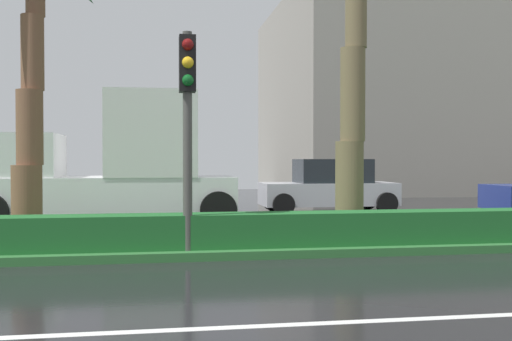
{
  "coord_description": "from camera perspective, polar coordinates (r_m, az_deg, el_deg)",
  "views": [
    {
      "loc": [
        2.6,
        -4.08,
        1.72
      ],
      "look_at": [
        5.32,
        12.39,
        1.4
      ],
      "focal_mm": 42.37,
      "sensor_mm": 36.0,
      "label": 1
    }
  ],
  "objects": [
    {
      "name": "ground_plane",
      "position": [
        13.46,
        -20.55,
        -6.55
      ],
      "size": [
        90.0,
        42.0,
        0.1
      ],
      "primitive_type": "cube",
      "color": "black"
    },
    {
      "name": "median_strip",
      "position": [
        12.47,
        -21.45,
        -6.58
      ],
      "size": [
        85.5,
        4.0,
        0.15
      ],
      "primitive_type": "cube",
      "color": "#2D6B33",
      "rests_on": "ground_plane"
    },
    {
      "name": "median_hedge",
      "position": [
        11.07,
        -22.99,
        -5.6
      ],
      "size": [
        76.5,
        0.7,
        0.6
      ],
      "color": "#1E6028",
      "rests_on": "median_strip"
    },
    {
      "name": "traffic_signal_median_right",
      "position": [
        10.44,
        -6.49,
        6.63
      ],
      "size": [
        0.28,
        0.43,
        3.75
      ],
      "color": "#4C4C47",
      "rests_on": "median_strip"
    },
    {
      "name": "box_truck_lead",
      "position": [
        16.16,
        -13.31,
        0.44
      ],
      "size": [
        6.4,
        2.64,
        3.46
      ],
      "rotation": [
        0.0,
        0.0,
        3.14
      ],
      "color": "white",
      "rests_on": "ground_plane"
    },
    {
      "name": "car_in_traffic_third",
      "position": [
        19.63,
        6.92,
        -1.53
      ],
      "size": [
        4.3,
        2.02,
        1.72
      ],
      "rotation": [
        0.0,
        0.0,
        3.14
      ],
      "color": "silver",
      "rests_on": "ground_plane"
    },
    {
      "name": "building_far_right",
      "position": [
        36.26,
        16.75,
        6.46
      ],
      "size": [
        18.38,
        14.27,
        10.29
      ],
      "color": "gray",
      "rests_on": "ground_plane"
    }
  ]
}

